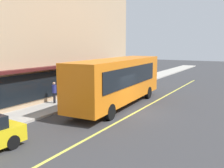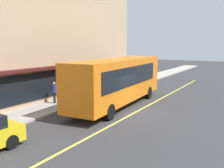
% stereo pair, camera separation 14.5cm
% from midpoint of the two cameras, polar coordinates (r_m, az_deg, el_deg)
% --- Properties ---
extents(ground, '(120.00, 120.00, 0.00)m').
position_cam_midpoint_polar(ground, '(17.16, 5.46, -6.45)').
color(ground, '#38383A').
extents(sidewalk, '(80.00, 2.63, 0.15)m').
position_cam_midpoint_polar(sidewalk, '(20.14, -9.44, -4.01)').
color(sidewalk, '#B2ADA3').
rests_on(sidewalk, ground).
extents(lane_centre_stripe, '(36.00, 0.16, 0.01)m').
position_cam_midpoint_polar(lane_centre_stripe, '(17.16, 5.46, -6.43)').
color(lane_centre_stripe, '#D8D14C').
rests_on(lane_centre_stripe, ground).
extents(storefront_building, '(26.32, 10.14, 9.70)m').
position_cam_midpoint_polar(storefront_building, '(23.50, -22.67, 8.98)').
color(storefront_building, tan).
rests_on(storefront_building, ground).
extents(bus, '(11.24, 3.07, 3.50)m').
position_cam_midpoint_polar(bus, '(18.65, 1.72, 1.05)').
color(bus, orange).
rests_on(bus, ground).
extents(pedestrian_by_curb, '(0.34, 0.34, 1.68)m').
position_cam_midpoint_polar(pedestrian_by_curb, '(23.02, -2.84, 0.46)').
color(pedestrian_by_curb, black).
rests_on(pedestrian_by_curb, sidewalk).
extents(pedestrian_mid_block, '(0.34, 0.34, 1.61)m').
position_cam_midpoint_polar(pedestrian_mid_block, '(19.47, -12.72, -1.44)').
color(pedestrian_mid_block, black).
rests_on(pedestrian_mid_block, sidewalk).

